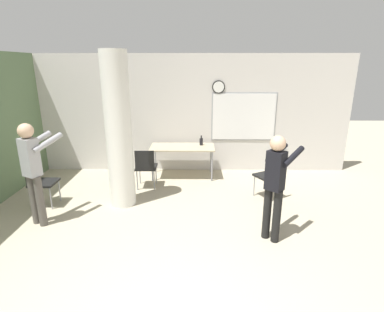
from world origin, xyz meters
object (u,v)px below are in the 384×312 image
at_px(chair_table_left, 146,165).
at_px(person_playing_side, 276,180).
at_px(chair_by_left_wall, 40,180).
at_px(bottle_on_table, 201,141).
at_px(folding_table, 182,149).
at_px(chair_mid_room, 271,174).
at_px(person_watching_back, 33,167).

height_order(chair_table_left, person_playing_side, person_playing_side).
bearing_deg(chair_by_left_wall, bottle_on_table, 29.01).
height_order(folding_table, chair_mid_room, chair_mid_room).
bearing_deg(person_playing_side, folding_table, 118.78).
bearing_deg(person_watching_back, person_playing_side, -6.51).
bearing_deg(chair_table_left, bottle_on_table, 35.49).
height_order(person_playing_side, person_watching_back, person_watching_back).
xyz_separation_m(chair_mid_room, person_watching_back, (-4.04, -1.00, 0.49)).
distance_m(folding_table, person_watching_back, 3.20).
relative_size(folding_table, person_watching_back, 0.87).
xyz_separation_m(folding_table, chair_mid_room, (1.77, -1.22, -0.17)).
bearing_deg(chair_table_left, person_watching_back, -135.25).
relative_size(chair_table_left, person_playing_side, 0.54).
bearing_deg(chair_by_left_wall, person_watching_back, -65.63).
distance_m(folding_table, person_playing_side, 3.04).
relative_size(chair_by_left_wall, person_playing_side, 0.54).
bearing_deg(folding_table, bottle_on_table, 16.88).
xyz_separation_m(chair_table_left, person_playing_side, (2.20, -1.94, 0.44)).
height_order(bottle_on_table, chair_table_left, bottle_on_table).
xyz_separation_m(chair_by_left_wall, person_watching_back, (0.31, -0.68, 0.49)).
bearing_deg(folding_table, chair_mid_room, -34.71).
xyz_separation_m(person_playing_side, person_watching_back, (-3.73, 0.43, 0.05)).
bearing_deg(person_watching_back, bottle_on_table, 41.01).
height_order(chair_table_left, chair_by_left_wall, same).
bearing_deg(chair_by_left_wall, chair_table_left, 24.35).
xyz_separation_m(bottle_on_table, chair_by_left_wall, (-3.02, -1.68, -0.31)).
bearing_deg(person_watching_back, folding_table, 44.39).
bearing_deg(bottle_on_table, person_watching_back, -138.99).
height_order(chair_by_left_wall, person_playing_side, person_playing_side).
relative_size(chair_mid_room, chair_table_left, 1.00).
xyz_separation_m(chair_mid_room, chair_table_left, (-2.51, 0.51, 0.00)).
distance_m(bottle_on_table, person_playing_side, 2.97).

